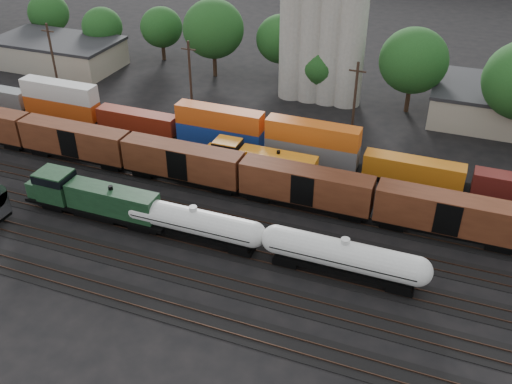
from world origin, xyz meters
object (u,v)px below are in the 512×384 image
(green_locomotive, at_px, (89,197))
(orange_locomotive, at_px, (257,160))
(grain_silo, at_px, (321,30))
(tank_car_a, at_px, (194,222))

(green_locomotive, xyz_separation_m, orange_locomotive, (14.11, 15.00, -0.34))
(green_locomotive, relative_size, grain_silo, 0.60)
(green_locomotive, xyz_separation_m, tank_car_a, (12.82, -0.00, -0.16))
(orange_locomotive, height_order, grain_silo, grain_silo)
(tank_car_a, height_order, orange_locomotive, tank_car_a)
(green_locomotive, height_order, grain_silo, grain_silo)
(green_locomotive, relative_size, orange_locomotive, 1.10)
(orange_locomotive, bearing_deg, grain_silo, 89.21)
(green_locomotive, bearing_deg, tank_car_a, -0.00)
(grain_silo, bearing_deg, green_locomotive, -109.44)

